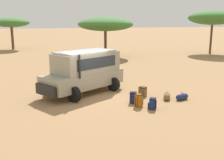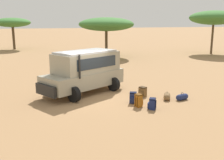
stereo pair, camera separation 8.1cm
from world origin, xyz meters
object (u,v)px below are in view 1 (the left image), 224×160
object	(u,v)px
backpack_beside_front_wheel	(152,104)
backpack_cluster_center	(133,98)
backpack_outermost	(142,92)
acacia_tree_far_left	(11,23)
duffel_bag_soft_canvas	(167,96)
backpack_near_rear_wheel	(139,101)
acacia_tree_left_mid	(105,24)
duffel_bag_low_black_case	(182,97)
acacia_tree_centre_back	(213,18)
safari_vehicle	(85,71)

from	to	relation	value
backpack_beside_front_wheel	backpack_cluster_center	xyz separation A→B (m)	(-0.43, 1.18, 0.02)
backpack_outermost	acacia_tree_far_left	world-z (taller)	acacia_tree_far_left
backpack_cluster_center	acacia_tree_far_left	world-z (taller)	acacia_tree_far_left
backpack_beside_front_wheel	duffel_bag_soft_canvas	bearing A→B (deg)	36.12
backpack_beside_front_wheel	acacia_tree_far_left	distance (m)	32.37
backpack_near_rear_wheel	acacia_tree_left_mid	bearing A→B (deg)	74.81
backpack_cluster_center	backpack_outermost	bearing A→B (deg)	42.07
duffel_bag_low_black_case	acacia_tree_centre_back	size ratio (longest dim) A/B	0.12
backpack_near_rear_wheel	duffel_bag_soft_canvas	distance (m)	2.06
acacia_tree_far_left	acacia_tree_left_mid	bearing A→B (deg)	-51.61
duffel_bag_soft_canvas	acacia_tree_far_left	size ratio (longest dim) A/B	0.13
backpack_near_rear_wheel	duffel_bag_low_black_case	distance (m)	2.68
safari_vehicle	backpack_cluster_center	size ratio (longest dim) A/B	9.24
duffel_bag_soft_canvas	acacia_tree_centre_back	bearing A→B (deg)	43.02
backpack_outermost	safari_vehicle	bearing A→B (deg)	144.65
backpack_outermost	acacia_tree_far_left	distance (m)	30.42
duffel_bag_soft_canvas	acacia_tree_left_mid	xyz separation A→B (m)	(3.01, 17.82, 3.59)
safari_vehicle	backpack_outermost	world-z (taller)	safari_vehicle
acacia_tree_left_mid	acacia_tree_centre_back	distance (m)	13.84
safari_vehicle	backpack_outermost	distance (m)	3.52
backpack_outermost	duffel_bag_low_black_case	bearing A→B (deg)	-39.65
backpack_near_rear_wheel	acacia_tree_far_left	xyz separation A→B (m)	(-5.09, 31.12, 3.63)
backpack_cluster_center	duffel_bag_low_black_case	bearing A→B (deg)	-9.29
duffel_bag_soft_canvas	acacia_tree_far_left	bearing A→B (deg)	103.03
safari_vehicle	duffel_bag_soft_canvas	size ratio (longest dim) A/B	7.36
acacia_tree_centre_back	duffel_bag_low_black_case	bearing A→B (deg)	-135.07
backpack_cluster_center	duffel_bag_soft_canvas	world-z (taller)	backpack_cluster_center
acacia_tree_far_left	acacia_tree_centre_back	xyz separation A→B (m)	(23.71, -15.03, 0.62)
acacia_tree_left_mid	acacia_tree_centre_back	bearing A→B (deg)	-9.57
backpack_outermost	duffel_bag_soft_canvas	bearing A→B (deg)	-45.85
duffel_bag_low_black_case	duffel_bag_soft_canvas	size ratio (longest dim) A/B	1.07
duffel_bag_low_black_case	safari_vehicle	bearing A→B (deg)	142.98
backpack_near_rear_wheel	acacia_tree_far_left	world-z (taller)	acacia_tree_far_left
duffel_bag_soft_canvas	acacia_tree_left_mid	size ratio (longest dim) A/B	0.11
duffel_bag_soft_canvas	backpack_near_rear_wheel	bearing A→B (deg)	-163.98
backpack_outermost	duffel_bag_low_black_case	xyz separation A→B (m)	(1.64, -1.36, -0.10)
duffel_bag_soft_canvas	safari_vehicle	bearing A→B (deg)	141.62
duffel_bag_low_black_case	acacia_tree_left_mid	bearing A→B (deg)	82.73
backpack_beside_front_wheel	acacia_tree_centre_back	bearing A→B (deg)	42.48
backpack_beside_front_wheel	duffel_bag_soft_canvas	world-z (taller)	backpack_beside_front_wheel
backpack_outermost	duffel_bag_low_black_case	size ratio (longest dim) A/B	0.70
backpack_cluster_center	acacia_tree_centre_back	bearing A→B (deg)	39.72
duffel_bag_low_black_case	backpack_beside_front_wheel	bearing A→B (deg)	-161.52
duffel_bag_low_black_case	acacia_tree_centre_back	xyz separation A→B (m)	(15.95, 15.91, 4.39)
backpack_beside_front_wheel	backpack_near_rear_wheel	world-z (taller)	backpack_near_rear_wheel
backpack_beside_front_wheel	acacia_tree_centre_back	xyz separation A→B (m)	(18.19, 16.65, 4.29)
safari_vehicle	backpack_near_rear_wheel	xyz separation A→B (m)	(1.72, -3.50, -0.98)
acacia_tree_left_mid	duffel_bag_low_black_case	bearing A→B (deg)	-97.27
safari_vehicle	backpack_cluster_center	distance (m)	3.50
backpack_cluster_center	backpack_near_rear_wheel	distance (m)	0.63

